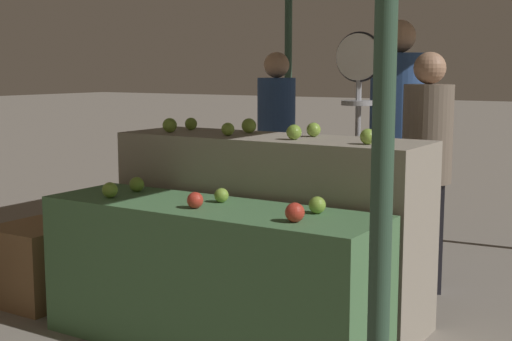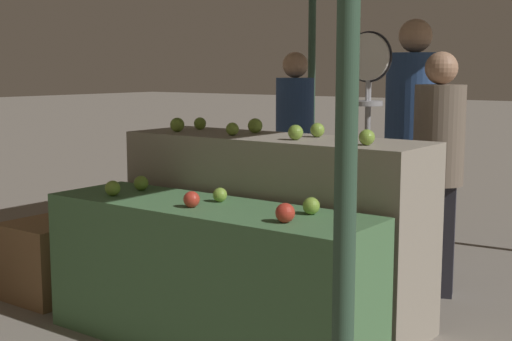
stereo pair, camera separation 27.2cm
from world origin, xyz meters
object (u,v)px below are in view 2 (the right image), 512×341
object	(u,v)px
person_customer_left	(295,134)
person_customer_right	(413,127)
person_vendor_at_scale	(438,156)
produce_scale	(367,102)
wooden_crate_side	(49,260)

from	to	relation	value
person_customer_left	person_customer_right	bearing A→B (deg)	163.32
person_vendor_at_scale	person_customer_left	size ratio (longest dim) A/B	0.98
produce_scale	person_vendor_at_scale	world-z (taller)	produce_scale
person_customer_right	wooden_crate_side	distance (m)	2.63
person_vendor_at_scale	wooden_crate_side	size ratio (longest dim) A/B	3.19
produce_scale	wooden_crate_side	world-z (taller)	produce_scale
produce_scale	person_vendor_at_scale	xyz separation A→B (m)	(0.37, 0.25, -0.34)
person_customer_left	wooden_crate_side	bearing A→B (deg)	67.68
produce_scale	person_customer_left	world-z (taller)	produce_scale
person_customer_right	produce_scale	bearing A→B (deg)	62.13
person_customer_left	produce_scale	bearing A→B (deg)	132.18
wooden_crate_side	person_customer_right	bearing A→B (deg)	51.84
person_customer_left	person_customer_right	world-z (taller)	person_customer_right
produce_scale	person_customer_right	size ratio (longest dim) A/B	0.94
produce_scale	wooden_crate_side	bearing A→B (deg)	-141.63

